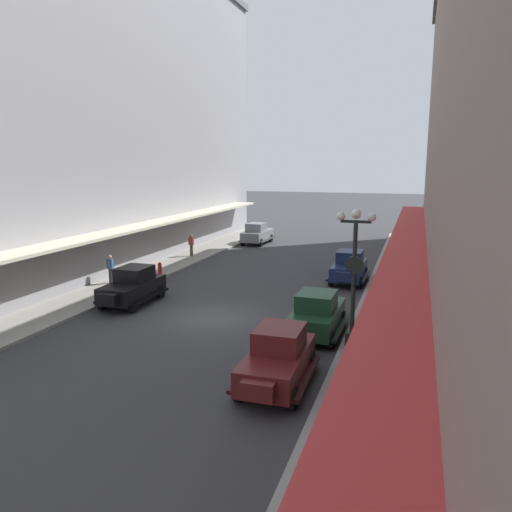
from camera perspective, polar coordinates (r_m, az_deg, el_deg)
ground_plane at (r=22.56m, az=-4.83°, el=-7.20°), size 200.00×200.00×0.00m
sidewalk_left at (r=26.30m, az=-20.11°, el=-5.05°), size 3.00×60.00×0.15m
sidewalk_right at (r=20.89m, az=14.70°, el=-8.78°), size 3.00×60.00×0.15m
building_row_left at (r=27.56m, az=-26.43°, el=18.95°), size 4.30×60.00×22.76m
building_row_right at (r=20.04m, az=24.39°, el=18.82°), size 4.30×60.00×20.13m
parked_car_0 at (r=15.74m, az=2.54°, el=-11.61°), size 2.22×4.29×1.84m
parked_car_1 at (r=42.85m, az=0.11°, el=2.68°), size 2.25×4.30×1.84m
parked_car_2 at (r=29.49m, az=10.77°, el=-1.18°), size 2.16×4.27×1.84m
parked_car_3 at (r=25.27m, az=-14.14°, el=-3.30°), size 2.19×4.28×1.84m
parked_car_4 at (r=20.24m, az=7.14°, el=-6.55°), size 2.17×4.27×1.84m
lamp_post_with_clock at (r=18.44m, az=11.33°, el=-1.82°), size 1.42×0.44×5.16m
fire_hydrant at (r=30.67m, az=-11.13°, el=-1.47°), size 0.24×0.24×0.82m
pedestrian_0 at (r=18.30m, az=15.27°, el=-8.51°), size 0.36×0.28×1.67m
pedestrian_1 at (r=16.25m, az=12.27°, el=-10.86°), size 0.36×0.28×1.67m
pedestrian_2 at (r=29.26m, az=-16.56°, el=-1.44°), size 0.36×0.24×1.64m
pedestrian_3 at (r=36.63m, az=16.93°, el=0.96°), size 0.36×0.28×1.67m
pedestrian_4 at (r=19.62m, az=13.68°, el=-7.12°), size 0.36×0.28×1.67m
pedestrian_5 at (r=36.66m, az=-7.53°, el=1.30°), size 0.36×0.24×1.64m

